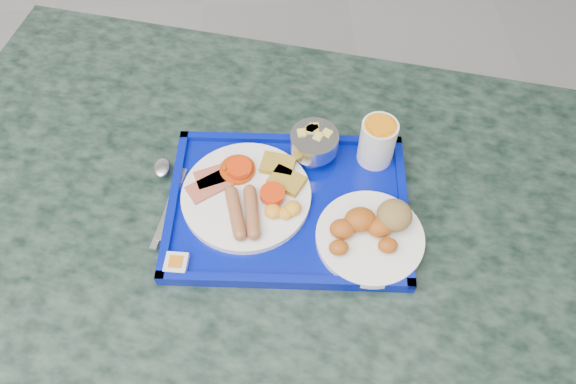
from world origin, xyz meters
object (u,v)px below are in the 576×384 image
(table, at_px, (275,280))
(bread_plate, at_px, (373,230))
(tray, at_px, (288,207))
(fruit_bowl, at_px, (314,142))
(juice_cup, at_px, (377,141))
(main_plate, at_px, (250,194))

(table, distance_m, bread_plate, 0.30)
(tray, bearing_deg, fruit_bowl, 63.92)
(table, xyz_separation_m, juice_cup, (0.19, 0.13, 0.27))
(tray, relative_size, fruit_bowl, 5.06)
(main_plate, bearing_deg, fruit_bowl, 36.75)
(main_plate, bearing_deg, juice_cup, 18.70)
(tray, xyz_separation_m, juice_cup, (0.16, 0.09, 0.05))
(tray, bearing_deg, main_plate, 163.81)
(fruit_bowl, bearing_deg, main_plate, -143.25)
(fruit_bowl, bearing_deg, tray, -116.08)
(main_plate, relative_size, juice_cup, 2.51)
(main_plate, bearing_deg, tray, -16.19)
(fruit_bowl, bearing_deg, bread_plate, -64.40)
(table, bearing_deg, bread_plate, -12.69)
(table, distance_m, fruit_bowl, 0.31)
(bread_plate, height_order, juice_cup, juice_cup)
(tray, relative_size, main_plate, 1.93)
(tray, distance_m, main_plate, 0.07)
(table, distance_m, juice_cup, 0.35)
(bread_plate, relative_size, fruit_bowl, 2.08)
(main_plate, height_order, juice_cup, juice_cup)
(table, xyz_separation_m, tray, (0.03, 0.03, 0.22))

